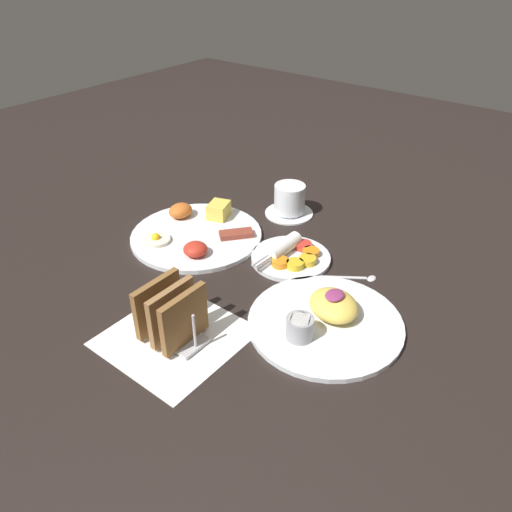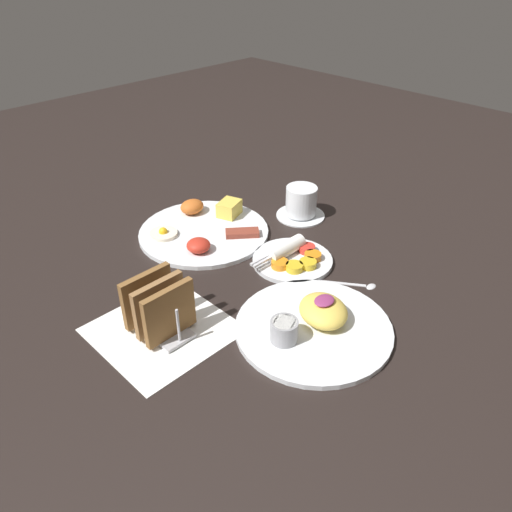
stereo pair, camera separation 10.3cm
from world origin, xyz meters
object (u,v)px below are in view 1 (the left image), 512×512
at_px(plate_condiments, 291,256).
at_px(coffee_cup, 289,201).
at_px(toast_rack, 171,314).
at_px(plate_breakfast, 196,232).
at_px(plate_foreground, 325,318).

distance_m(plate_condiments, coffee_cup, 0.21).
bearing_deg(toast_rack, plate_breakfast, 37.12).
xyz_separation_m(plate_condiments, plate_foreground, (-0.13, -0.17, 0.00)).
xyz_separation_m(plate_breakfast, plate_foreground, (-0.08, -0.40, 0.00)).
height_order(plate_condiments, plate_foreground, plate_foreground).
bearing_deg(plate_condiments, plate_foreground, -128.45).
distance_m(toast_rack, coffee_cup, 0.50).
bearing_deg(plate_condiments, coffee_cup, 35.83).
relative_size(plate_breakfast, plate_foreground, 1.08).
height_order(plate_breakfast, coffee_cup, coffee_cup).
xyz_separation_m(plate_breakfast, toast_rack, (-0.27, -0.21, 0.04)).
bearing_deg(toast_rack, plate_condiments, -4.05).
distance_m(plate_condiments, toast_rack, 0.33).
bearing_deg(coffee_cup, plate_breakfast, 154.19).
height_order(plate_breakfast, plate_foreground, plate_foreground).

